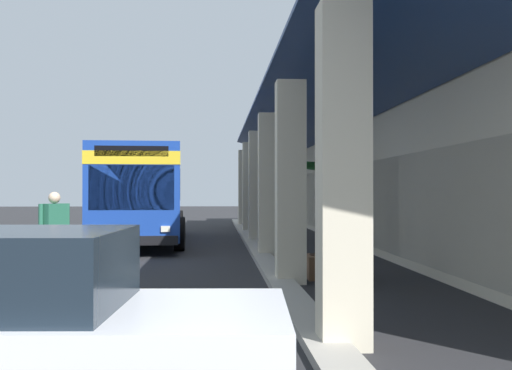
# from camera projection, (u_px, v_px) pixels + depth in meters

# --- Properties ---
(ground) EXTENTS (120.00, 120.00, 0.00)m
(ground) POSITION_uv_depth(u_px,v_px,m) (424.00, 250.00, 19.79)
(ground) COLOR #262628
(curb_strip) EXTENTS (37.61, 0.50, 0.12)m
(curb_strip) POSITION_uv_depth(u_px,v_px,m) (255.00, 246.00, 20.39)
(curb_strip) COLOR #9E998E
(curb_strip) RESTS_ON ground
(transit_bus) EXTENTS (11.34, 3.25, 3.34)m
(transit_bus) POSITION_uv_depth(u_px,v_px,m) (142.00, 189.00, 23.03)
(transit_bus) COLOR #193D9E
(transit_bus) RESTS_ON ground
(pedestrian) EXTENTS (0.54, 0.55, 1.74)m
(pedestrian) POSITION_uv_depth(u_px,v_px,m) (54.00, 230.00, 13.11)
(pedestrian) COLOR navy
(pedestrian) RESTS_ON ground
(potted_palm) EXTENTS (1.58, 1.61, 2.39)m
(potted_palm) POSITION_uv_depth(u_px,v_px,m) (328.00, 248.00, 13.29)
(potted_palm) COLOR brown
(potted_palm) RESTS_ON ground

